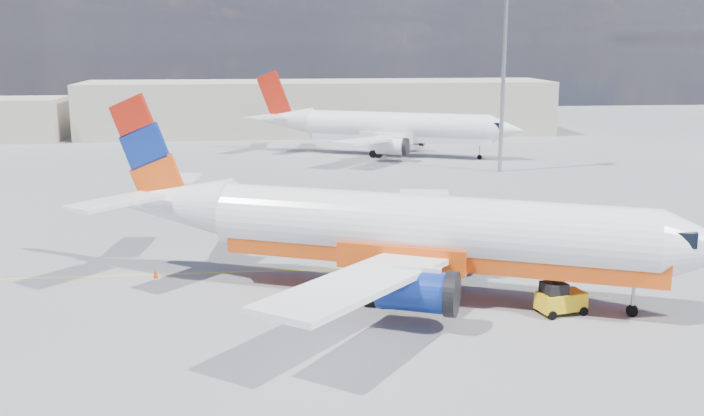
{
  "coord_description": "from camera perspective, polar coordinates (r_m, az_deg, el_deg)",
  "views": [
    {
      "loc": [
        -2.56,
        -44.32,
        14.21
      ],
      "look_at": [
        2.68,
        4.96,
        3.5
      ],
      "focal_mm": 40.0,
      "sensor_mm": 36.0,
      "label": 1
    }
  ],
  "objects": [
    {
      "name": "terminal_main",
      "position": [
        120.0,
        -2.45,
        7.3
      ],
      "size": [
        70.0,
        14.0,
        8.0
      ],
      "primitive_type": "cube",
      "color": "#B4AD9B",
      "rests_on": "ground"
    },
    {
      "name": "main_jet",
      "position": [
        43.9,
        4.04,
        -1.69
      ],
      "size": [
        36.06,
        27.17,
        11.1
      ],
      "rotation": [
        0.0,
        0.0,
        -0.41
      ],
      "color": "white",
      "rests_on": "ground"
    },
    {
      "name": "ground",
      "position": [
        46.62,
        -2.64,
        -5.57
      ],
      "size": [
        240.0,
        240.0,
        0.0
      ],
      "primitive_type": "plane",
      "color": "#5E5E63",
      "rests_on": "ground"
    },
    {
      "name": "second_jet",
      "position": [
        97.55,
        2.71,
        5.85
      ],
      "size": [
        33.59,
        25.32,
        10.33
      ],
      "rotation": [
        0.0,
        0.0,
        -0.4
      ],
      "color": "white",
      "rests_on": "ground"
    },
    {
      "name": "floodlight_mast",
      "position": [
        86.18,
        11.02,
        10.97
      ],
      "size": [
        1.55,
        1.55,
        21.17
      ],
      "color": "#95959C",
      "rests_on": "ground"
    },
    {
      "name": "gse_tug",
      "position": [
        42.91,
        14.87,
        -6.4
      ],
      "size": [
        2.72,
        2.03,
        1.76
      ],
      "rotation": [
        0.0,
        0.0,
        0.24
      ],
      "color": "black",
      "rests_on": "ground"
    },
    {
      "name": "traffic_cone",
      "position": [
        49.04,
        -14.1,
        -4.69
      ],
      "size": [
        0.41,
        0.41,
        0.57
      ],
      "color": "white",
      "rests_on": "ground"
    },
    {
      "name": "taxi_line",
      "position": [
        49.48,
        -2.85,
        -4.51
      ],
      "size": [
        70.0,
        0.15,
        0.01
      ],
      "primitive_type": "cube",
      "color": "yellow",
      "rests_on": "ground"
    }
  ]
}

